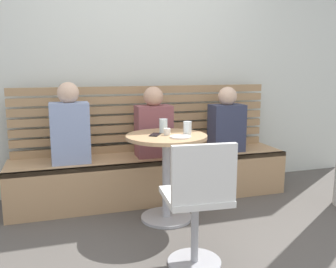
{
  "coord_description": "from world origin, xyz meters",
  "views": [
    {
      "loc": [
        -0.88,
        -2.15,
        1.29
      ],
      "look_at": [
        -0.01,
        0.66,
        0.75
      ],
      "focal_mm": 38.68,
      "sensor_mm": 36.0,
      "label": 1
    }
  ],
  "objects_px": {
    "plate_small": "(180,137)",
    "white_chair": "(198,200)",
    "cup_glass_tall": "(163,126)",
    "person_child_left": "(227,123)",
    "cafe_table": "(166,161)",
    "booth_bench": "(153,177)",
    "cup_espresso_small": "(167,132)",
    "phone_on_table": "(155,135)",
    "cup_water_clear": "(187,128)",
    "person_adult": "(70,127)",
    "person_child_middle": "(154,126)"
  },
  "relations": [
    {
      "from": "plate_small",
      "to": "white_chair",
      "type": "bearing_deg",
      "value": -99.57
    },
    {
      "from": "cup_glass_tall",
      "to": "plate_small",
      "type": "xyz_separation_m",
      "value": [
        0.07,
        -0.26,
        -0.05
      ]
    },
    {
      "from": "white_chair",
      "to": "person_child_left",
      "type": "bearing_deg",
      "value": 57.33
    },
    {
      "from": "plate_small",
      "to": "cafe_table",
      "type": "bearing_deg",
      "value": 116.9
    },
    {
      "from": "booth_bench",
      "to": "cup_espresso_small",
      "type": "xyz_separation_m",
      "value": [
        -0.01,
        -0.52,
        0.55
      ]
    },
    {
      "from": "cup_glass_tall",
      "to": "phone_on_table",
      "type": "xyz_separation_m",
      "value": [
        -0.1,
        -0.09,
        -0.06
      ]
    },
    {
      "from": "cup_water_clear",
      "to": "plate_small",
      "type": "relative_size",
      "value": 0.65
    },
    {
      "from": "person_adult",
      "to": "phone_on_table",
      "type": "distance_m",
      "value": 0.81
    },
    {
      "from": "booth_bench",
      "to": "cup_espresso_small",
      "type": "distance_m",
      "value": 0.76
    },
    {
      "from": "person_child_middle",
      "to": "person_child_left",
      "type": "bearing_deg",
      "value": -0.76
    },
    {
      "from": "booth_bench",
      "to": "person_adult",
      "type": "relative_size",
      "value": 3.71
    },
    {
      "from": "white_chair",
      "to": "person_adult",
      "type": "relative_size",
      "value": 1.17
    },
    {
      "from": "person_child_left",
      "to": "person_child_middle",
      "type": "relative_size",
      "value": 0.98
    },
    {
      "from": "person_adult",
      "to": "person_child_middle",
      "type": "relative_size",
      "value": 1.08
    },
    {
      "from": "person_adult",
      "to": "cup_espresso_small",
      "type": "bearing_deg",
      "value": -32.81
    },
    {
      "from": "booth_bench",
      "to": "cup_glass_tall",
      "type": "bearing_deg",
      "value": -91.41
    },
    {
      "from": "cafe_table",
      "to": "person_adult",
      "type": "height_order",
      "value": "person_adult"
    },
    {
      "from": "white_chair",
      "to": "phone_on_table",
      "type": "height_order",
      "value": "white_chair"
    },
    {
      "from": "cup_water_clear",
      "to": "cup_espresso_small",
      "type": "bearing_deg",
      "value": 170.53
    },
    {
      "from": "person_child_left",
      "to": "cup_water_clear",
      "type": "distance_m",
      "value": 0.82
    },
    {
      "from": "cup_espresso_small",
      "to": "person_child_left",
      "type": "bearing_deg",
      "value": 32.08
    },
    {
      "from": "white_chair",
      "to": "plate_small",
      "type": "bearing_deg",
      "value": 80.43
    },
    {
      "from": "cafe_table",
      "to": "phone_on_table",
      "type": "xyz_separation_m",
      "value": [
        -0.09,
        0.02,
        0.23
      ]
    },
    {
      "from": "cup_espresso_small",
      "to": "plate_small",
      "type": "relative_size",
      "value": 0.33
    },
    {
      "from": "cup_glass_tall",
      "to": "phone_on_table",
      "type": "distance_m",
      "value": 0.15
    },
    {
      "from": "person_child_middle",
      "to": "cup_glass_tall",
      "type": "xyz_separation_m",
      "value": [
        -0.02,
        -0.39,
        0.06
      ]
    },
    {
      "from": "booth_bench",
      "to": "person_child_left",
      "type": "relative_size",
      "value": 4.08
    },
    {
      "from": "white_chair",
      "to": "person_child_left",
      "type": "height_order",
      "value": "person_child_left"
    },
    {
      "from": "booth_bench",
      "to": "cup_espresso_small",
      "type": "bearing_deg",
      "value": -91.36
    },
    {
      "from": "person_child_left",
      "to": "person_adult",
      "type": "bearing_deg",
      "value": -179.74
    },
    {
      "from": "cafe_table",
      "to": "person_child_middle",
      "type": "xyz_separation_m",
      "value": [
        0.03,
        0.5,
        0.22
      ]
    },
    {
      "from": "person_child_middle",
      "to": "cup_water_clear",
      "type": "distance_m",
      "value": 0.56
    },
    {
      "from": "cup_espresso_small",
      "to": "cup_glass_tall",
      "type": "relative_size",
      "value": 0.47
    },
    {
      "from": "person_child_left",
      "to": "white_chair",
      "type": "bearing_deg",
      "value": -122.67
    },
    {
      "from": "white_chair",
      "to": "cup_glass_tall",
      "type": "distance_m",
      "value": 0.98
    },
    {
      "from": "white_chair",
      "to": "person_adult",
      "type": "distance_m",
      "value": 1.52
    },
    {
      "from": "booth_bench",
      "to": "cafe_table",
      "type": "distance_m",
      "value": 0.6
    },
    {
      "from": "person_child_middle",
      "to": "cup_water_clear",
      "type": "bearing_deg",
      "value": -74.48
    },
    {
      "from": "plate_small",
      "to": "cup_water_clear",
      "type": "bearing_deg",
      "value": 48.24
    },
    {
      "from": "person_adult",
      "to": "cup_glass_tall",
      "type": "distance_m",
      "value": 0.85
    },
    {
      "from": "cup_water_clear",
      "to": "plate_small",
      "type": "distance_m",
      "value": 0.16
    },
    {
      "from": "person_child_left",
      "to": "phone_on_table",
      "type": "height_order",
      "value": "person_child_left"
    },
    {
      "from": "white_chair",
      "to": "person_adult",
      "type": "height_order",
      "value": "person_adult"
    },
    {
      "from": "cafe_table",
      "to": "cup_espresso_small",
      "type": "relative_size",
      "value": 13.21
    },
    {
      "from": "cup_espresso_small",
      "to": "cup_glass_tall",
      "type": "distance_m",
      "value": 0.12
    },
    {
      "from": "person_adult",
      "to": "cup_espresso_small",
      "type": "distance_m",
      "value": 0.91
    },
    {
      "from": "person_child_middle",
      "to": "phone_on_table",
      "type": "xyz_separation_m",
      "value": [
        -0.12,
        -0.49,
        0.0
      ]
    },
    {
      "from": "booth_bench",
      "to": "person_adult",
      "type": "bearing_deg",
      "value": -177.49
    },
    {
      "from": "cafe_table",
      "to": "plate_small",
      "type": "bearing_deg",
      "value": -63.1
    },
    {
      "from": "person_adult",
      "to": "cup_glass_tall",
      "type": "xyz_separation_m",
      "value": [
        0.76,
        -0.38,
        0.03
      ]
    }
  ]
}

